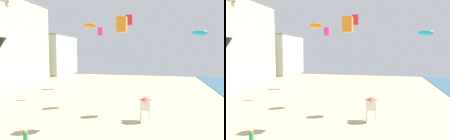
# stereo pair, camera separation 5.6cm
# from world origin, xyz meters

# --- Properties ---
(boardwalk_hotel_mid) EXTENTS (10.39, 16.24, 19.21)m
(boardwalk_hotel_mid) POSITION_xyz_m (-25.98, 39.95, 9.61)
(boardwalk_hotel_mid) COLOR #C6B29E
(boardwalk_hotel_mid) RESTS_ON ground
(boardwalk_hotel_far) EXTENTS (11.99, 15.24, 12.66)m
(boardwalk_hotel_far) POSITION_xyz_m (-25.98, 58.27, 6.34)
(boardwalk_hotel_far) COLOR #B7C6B2
(boardwalk_hotel_far) RESTS_ON ground
(kite_flyer) EXTENTS (0.34, 0.34, 1.64)m
(kite_flyer) POSITION_xyz_m (-0.16, 8.89, 0.92)
(kite_flyer) COLOR #383D4C
(kite_flyer) RESTS_ON ground
(lifeguard_stand) EXTENTS (1.10, 1.10, 2.55)m
(lifeguard_stand) POSITION_xyz_m (7.80, 17.74, 1.84)
(lifeguard_stand) COLOR white
(lifeguard_stand) RESTS_ON ground
(kite_magenta_box) EXTENTS (1.06, 1.06, 1.67)m
(kite_magenta_box) POSITION_xyz_m (-2.90, 37.63, 11.43)
(kite_magenta_box) COLOR #DB3D9E
(kite_cyan_parafoil) EXTENTS (1.71, 0.47, 0.66)m
(kite_cyan_parafoil) POSITION_xyz_m (13.53, 21.87, 9.43)
(kite_cyan_parafoil) COLOR #2DB7CC
(kite_orange_box) EXTENTS (0.96, 0.96, 1.51)m
(kite_orange_box) POSITION_xyz_m (5.43, 16.79, 9.98)
(kite_orange_box) COLOR orange
(kite_red_box) EXTENTS (0.88, 0.88, 1.38)m
(kite_red_box) POSITION_xyz_m (4.86, 25.42, 11.71)
(kite_red_box) COLOR red
(kite_orange_parafoil) EXTENTS (2.18, 0.60, 0.85)m
(kite_orange_parafoil) POSITION_xyz_m (-1.99, 28.30, 11.47)
(kite_orange_parafoil) COLOR orange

